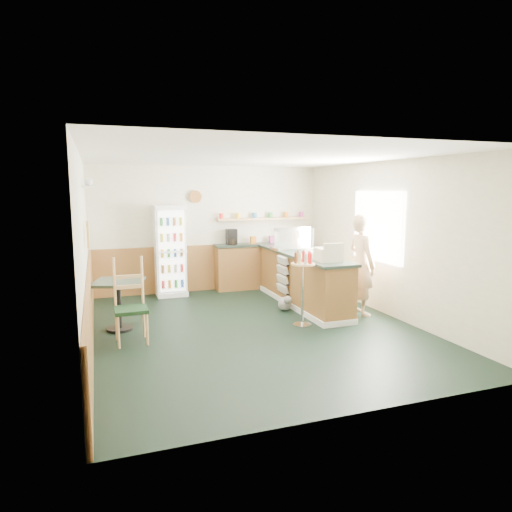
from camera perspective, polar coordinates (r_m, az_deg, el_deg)
name	(u,v)px	position (r m, az deg, el deg)	size (l,w,h in m)	color
ground	(254,328)	(7.43, -0.21, -8.98)	(6.00, 6.00, 0.00)	black
room_envelope	(227,230)	(7.75, -3.59, 3.23)	(5.04, 6.02, 2.72)	silver
service_counter	(302,281)	(8.78, 5.82, -3.19)	(0.68, 3.01, 1.01)	brown
back_counter	(263,264)	(10.27, 0.90, -0.95)	(2.24, 0.42, 1.69)	brown
drinks_fridge	(170,251)	(9.63, -10.67, 0.65)	(0.62, 0.53, 1.88)	white
display_case	(292,239)	(9.10, 4.58, 2.15)	(0.78, 0.41, 0.44)	silver
cash_register	(328,255)	(7.79, 9.02, 0.18)	(0.38, 0.40, 0.22)	beige
shopkeeper	(362,265)	(8.23, 13.07, -1.07)	(0.60, 0.43, 1.79)	tan
condiment_stand	(303,278)	(7.42, 5.88, -2.74)	(0.39, 0.39, 1.21)	silver
newspaper_rack	(283,275)	(8.73, 3.34, -2.39)	(0.09, 0.45, 0.71)	black
cafe_table	(118,296)	(7.51, -16.83, -4.75)	(0.91, 0.91, 0.79)	black
cafe_chair	(130,298)	(6.93, -15.48, -5.07)	(0.47, 0.47, 1.24)	black
dog_doorstop	(285,303)	(8.41, 3.68, -5.91)	(0.25, 0.32, 0.30)	gray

